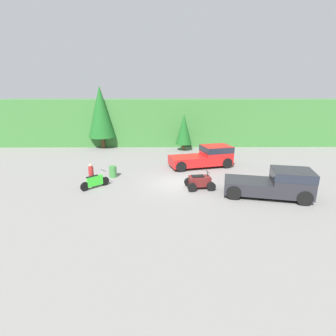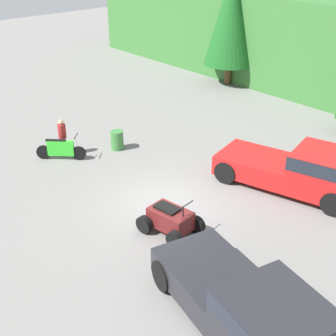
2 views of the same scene
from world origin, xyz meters
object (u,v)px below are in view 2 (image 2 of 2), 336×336
Objects in this scene: pickup_truck_second at (250,309)px; quad_atv at (170,220)px; dirt_bike at (61,149)px; rider_person at (62,136)px; steel_barrel at (117,140)px; pickup_truck_red at (303,169)px.

quad_atv is at bearing 173.91° from pickup_truck_second.
rider_person is at bearing 90.38° from dirt_bike.
quad_atv is (7.29, -0.10, 0.02)m from dirt_bike.
steel_barrel is at bearing 28.16° from dirt_bike.
dirt_bike is 1.86× the size of steel_barrel.
rider_person is at bearing -176.49° from pickup_truck_second.
rider_person is (-12.30, 2.03, -0.07)m from pickup_truck_second.
steel_barrel is at bearing -173.94° from pickup_truck_red.
pickup_truck_second is (3.35, -7.19, -0.00)m from pickup_truck_red.
pickup_truck_second is 3.32× the size of rider_person.
dirt_bike is (-8.62, -5.48, -0.51)m from pickup_truck_red.
quad_atv is 2.39× the size of steel_barrel.
pickup_truck_red reaches higher than rider_person.
steel_barrel is (0.76, 2.48, -0.03)m from dirt_bike.
dirt_bike is 2.59m from steel_barrel.
pickup_truck_red is 1.04× the size of pickup_truck_second.
dirt_bike is 0.78× the size of quad_atv.
pickup_truck_second is at bearing -20.50° from steel_barrel.
quad_atv is (-4.68, 1.61, -0.50)m from pickup_truck_second.
quad_atv is at bearing -21.57° from steel_barrel.
rider_person is 2.46m from steel_barrel.
quad_atv is at bearing -118.22° from pickup_truck_red.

